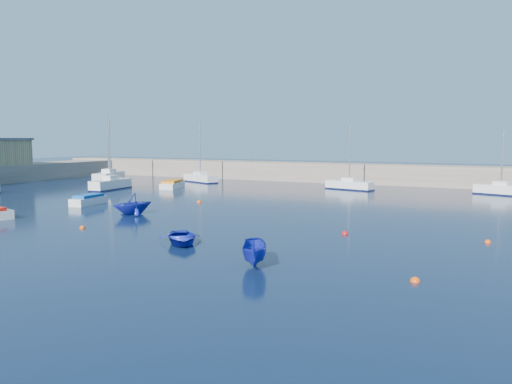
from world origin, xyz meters
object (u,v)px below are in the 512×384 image
at_px(dinghy_left, 133,204).
at_px(dinghy_right, 255,254).
at_px(sailboat_6, 349,185).
at_px(motorboat_1, 89,200).
at_px(sailboat_5, 200,178).
at_px(motorboat_2, 172,184).
at_px(dinghy_center, 181,238).
at_px(sailboat_4, 109,176).
at_px(sailboat_7, 501,190).
at_px(sailboat_3, 111,184).

height_order(dinghy_left, dinghy_right, dinghy_left).
relative_size(sailboat_6, motorboat_1, 1.91).
relative_size(sailboat_5, motorboat_2, 1.60).
bearing_deg(dinghy_center, dinghy_right, -63.09).
relative_size(motorboat_2, dinghy_center, 1.48).
height_order(sailboat_4, dinghy_left, sailboat_4).
bearing_deg(dinghy_right, sailboat_6, 74.30).
relative_size(sailboat_4, sailboat_5, 1.18).
relative_size(sailboat_4, sailboat_7, 1.34).
bearing_deg(sailboat_4, sailboat_7, -15.99).
bearing_deg(sailboat_7, motorboat_2, 122.84).
bearing_deg(motorboat_1, sailboat_5, 92.12).
relative_size(sailboat_7, dinghy_left, 2.19).
bearing_deg(motorboat_2, dinghy_right, -65.81).
xyz_separation_m(sailboat_5, dinghy_left, (11.23, -27.53, 0.27)).
height_order(sailboat_4, sailboat_7, sailboat_4).
bearing_deg(motorboat_2, sailboat_7, -2.50).
xyz_separation_m(sailboat_4, dinghy_center, (34.04, -31.21, -0.32)).
distance_m(sailboat_5, sailboat_6, 21.34).
distance_m(motorboat_1, motorboat_2, 16.12).
relative_size(sailboat_3, motorboat_2, 1.59).
xyz_separation_m(sailboat_6, dinghy_right, (5.78, -36.88, 0.03)).
bearing_deg(sailboat_4, dinghy_right, -61.38).
height_order(sailboat_4, sailboat_6, sailboat_4).
relative_size(motorboat_1, dinghy_left, 1.21).
bearing_deg(sailboat_7, dinghy_left, 155.30).
xyz_separation_m(sailboat_4, motorboat_2, (14.48, -4.83, -0.22)).
relative_size(sailboat_6, dinghy_center, 2.21).
bearing_deg(sailboat_3, sailboat_5, 67.97).
relative_size(sailboat_6, sailboat_7, 1.06).
relative_size(sailboat_3, dinghy_center, 2.36).
height_order(sailboat_4, dinghy_right, sailboat_4).
bearing_deg(dinghy_center, motorboat_2, 87.25).
bearing_deg(sailboat_6, dinghy_center, -166.10).
height_order(motorboat_1, dinghy_right, dinghy_right).
bearing_deg(dinghy_right, sailboat_3, 117.26).
bearing_deg(motorboat_1, sailboat_3, 117.82).
distance_m(sailboat_4, sailboat_6, 34.39).
xyz_separation_m(dinghy_center, dinghy_right, (5.99, -2.64, 0.24)).
relative_size(sailboat_3, dinghy_right, 2.64).
distance_m(dinghy_center, dinghy_left, 12.46).
bearing_deg(sailboat_6, sailboat_3, 130.35).
distance_m(sailboat_5, motorboat_2, 8.86).
height_order(sailboat_6, dinghy_right, sailboat_6).
bearing_deg(motorboat_1, sailboat_6, 47.07).
distance_m(motorboat_1, dinghy_left, 8.01).
bearing_deg(dinghy_right, motorboat_1, 126.20).
distance_m(sailboat_7, dinghy_center, 39.30).
bearing_deg(motorboat_2, dinghy_left, -79.96).
distance_m(sailboat_3, motorboat_2, 7.22).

